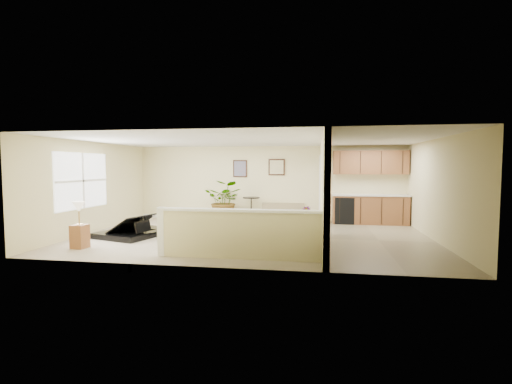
% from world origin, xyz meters
% --- Properties ---
extents(floor, '(9.00, 9.00, 0.00)m').
position_xyz_m(floor, '(0.00, 0.00, 0.00)').
color(floor, '#B9AB90').
rests_on(floor, ground).
extents(back_wall, '(9.00, 0.04, 2.50)m').
position_xyz_m(back_wall, '(0.00, 3.00, 1.25)').
color(back_wall, beige).
rests_on(back_wall, floor).
extents(front_wall, '(9.00, 0.04, 2.50)m').
position_xyz_m(front_wall, '(0.00, -3.00, 1.25)').
color(front_wall, beige).
rests_on(front_wall, floor).
extents(left_wall, '(0.04, 6.00, 2.50)m').
position_xyz_m(left_wall, '(-4.50, 0.00, 1.25)').
color(left_wall, beige).
rests_on(left_wall, floor).
extents(right_wall, '(0.04, 6.00, 2.50)m').
position_xyz_m(right_wall, '(4.50, 0.00, 1.25)').
color(right_wall, beige).
rests_on(right_wall, floor).
extents(ceiling, '(9.00, 6.00, 0.04)m').
position_xyz_m(ceiling, '(0.00, 0.00, 2.50)').
color(ceiling, silver).
rests_on(ceiling, back_wall).
extents(kitchen_vinyl, '(2.70, 6.00, 0.01)m').
position_xyz_m(kitchen_vinyl, '(3.15, 0.00, 0.00)').
color(kitchen_vinyl, gray).
rests_on(kitchen_vinyl, floor).
extents(interior_partition, '(0.18, 5.99, 2.50)m').
position_xyz_m(interior_partition, '(1.80, 0.25, 1.22)').
color(interior_partition, beige).
rests_on(interior_partition, floor).
extents(pony_half_wall, '(3.42, 0.22, 1.00)m').
position_xyz_m(pony_half_wall, '(0.08, -2.30, 0.52)').
color(pony_half_wall, beige).
rests_on(pony_half_wall, floor).
extents(left_window, '(0.05, 2.15, 1.45)m').
position_xyz_m(left_window, '(-4.49, -0.50, 1.45)').
color(left_window, white).
rests_on(left_window, left_wall).
extents(wall_art_left, '(0.48, 0.04, 0.58)m').
position_xyz_m(wall_art_left, '(-0.95, 2.97, 1.75)').
color(wall_art_left, '#311C12').
rests_on(wall_art_left, back_wall).
extents(wall_mirror, '(0.55, 0.04, 0.55)m').
position_xyz_m(wall_mirror, '(0.30, 2.97, 1.80)').
color(wall_mirror, '#311C12').
rests_on(wall_mirror, back_wall).
extents(kitchen_cabinets, '(2.36, 0.65, 2.33)m').
position_xyz_m(kitchen_cabinets, '(3.19, 2.73, 0.87)').
color(kitchen_cabinets, '#935B30').
rests_on(kitchen_cabinets, floor).
extents(piano, '(1.87, 1.87, 1.30)m').
position_xyz_m(piano, '(-3.23, -0.44, 0.54)').
color(piano, black).
rests_on(piano, floor).
extents(piano_bench, '(0.64, 0.87, 0.52)m').
position_xyz_m(piano_bench, '(-1.77, -0.19, 0.26)').
color(piano_bench, black).
rests_on(piano_bench, floor).
extents(loveseat, '(1.48, 0.94, 0.80)m').
position_xyz_m(loveseat, '(0.55, 2.70, 0.30)').
color(loveseat, tan).
rests_on(loveseat, floor).
extents(accent_table, '(0.56, 0.56, 0.81)m').
position_xyz_m(accent_table, '(-0.50, 2.63, 0.52)').
color(accent_table, black).
rests_on(accent_table, floor).
extents(palm_plant, '(1.31, 1.17, 1.37)m').
position_xyz_m(palm_plant, '(-1.40, 2.65, 0.67)').
color(palm_plant, black).
rests_on(palm_plant, floor).
extents(small_plant, '(0.40, 0.40, 0.55)m').
position_xyz_m(small_plant, '(1.30, 2.43, 0.23)').
color(small_plant, black).
rests_on(small_plant, floor).
extents(lamp_stand, '(0.34, 0.34, 1.05)m').
position_xyz_m(lamp_stand, '(-3.60, -1.93, 0.44)').
color(lamp_stand, '#935B30').
rests_on(lamp_stand, floor).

